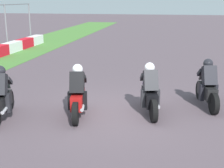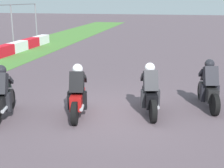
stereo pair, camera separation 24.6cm
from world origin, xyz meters
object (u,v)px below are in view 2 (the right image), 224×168
Objects in this scene: rider_lane_a at (209,88)px; rider_lane_d at (2,97)px; rider_lane_b at (150,93)px; rider_lane_c at (78,95)px.

rider_lane_a is 6.18m from rider_lane_d.
rider_lane_b and rider_lane_d have the same top height.
rider_lane_a is 1.97m from rider_lane_b.
rider_lane_a is at bearing -78.53° from rider_lane_c.
rider_lane_b is 2.10m from rider_lane_c.
rider_lane_a is at bearing -75.67° from rider_lane_b.
rider_lane_b is 4.23m from rider_lane_d.
rider_lane_d is (-2.15, 5.79, 0.00)m from rider_lane_a.
rider_lane_c and rider_lane_d have the same top height.
rider_lane_d is at bearing 92.56° from rider_lane_b.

